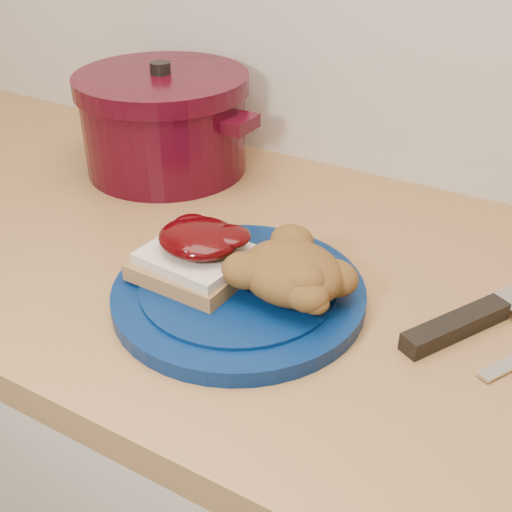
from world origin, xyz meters
The scene contains 6 objects.
plate centered at (-0.04, 1.41, 0.91)m, with size 0.28×0.28×0.02m, color #051C4A.
sandwich centered at (-0.09, 1.41, 0.95)m, with size 0.12×0.11×0.06m.
stuffing_mound centered at (0.02, 1.43, 0.95)m, with size 0.11×0.10×0.06m, color brown.
chef_knife centered at (0.21, 1.52, 0.91)m, with size 0.20×0.32×0.02m.
dutch_oven centered at (-0.32, 1.66, 0.98)m, with size 0.30×0.26×0.16m.
pepper_grinder centered at (-0.29, 1.69, 0.96)m, with size 0.06×0.06×0.11m.
Camera 1 is at (0.27, 0.93, 1.31)m, focal length 45.00 mm.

